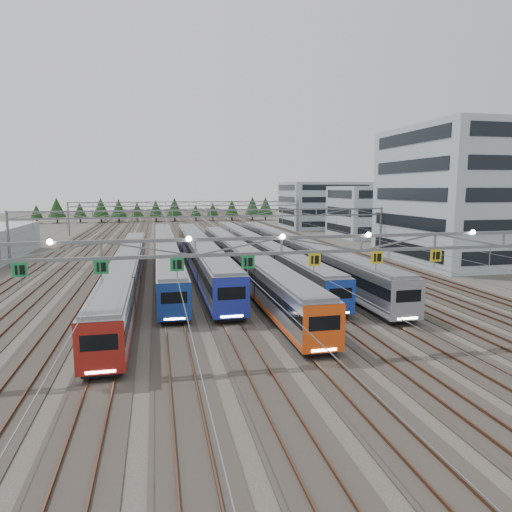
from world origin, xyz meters
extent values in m
plane|color=#47423A|center=(0.00, 0.00, 0.00)|extent=(400.00, 400.00, 0.00)
cube|color=#2D2823|center=(0.00, 100.00, 0.04)|extent=(54.00, 260.00, 0.08)
cube|color=brown|center=(-25.47, 100.00, 0.16)|extent=(0.08, 260.00, 0.16)
cube|color=brown|center=(25.47, 100.00, 0.16)|extent=(0.08, 260.00, 0.16)
cube|color=brown|center=(-0.72, 100.00, 0.16)|extent=(0.08, 260.00, 0.16)
cube|color=brown|center=(0.72, 100.00, 0.16)|extent=(0.08, 260.00, 0.16)
cube|color=black|center=(-11.25, 22.96, 0.42)|extent=(2.32, 50.49, 0.35)
cube|color=#A4A6AC|center=(-11.25, 22.96, 2.11)|extent=(2.72, 51.52, 3.07)
cube|color=black|center=(-11.25, 22.96, 2.48)|extent=(2.78, 51.26, 0.92)
cube|color=maroon|center=(-11.25, 22.96, 0.82)|extent=(2.77, 51.26, 0.34)
cube|color=slate|center=(-11.25, 22.96, 3.74)|extent=(2.45, 50.49, 0.24)
cube|color=maroon|center=(-11.25, -2.75, 2.11)|extent=(2.74, 0.12, 3.07)
cube|color=black|center=(-11.25, -2.78, 2.48)|extent=(2.04, 0.10, 0.92)
cube|color=white|center=(-11.25, -2.81, 0.78)|extent=(1.63, 0.06, 0.15)
cube|color=black|center=(-6.75, 37.25, 0.42)|extent=(2.32, 59.24, 0.35)
cube|color=#A4A6AC|center=(-6.75, 37.25, 2.11)|extent=(2.72, 60.45, 3.06)
cube|color=black|center=(-6.75, 37.25, 2.48)|extent=(2.78, 60.15, 0.92)
cube|color=#183A95|center=(-6.75, 37.25, 0.82)|extent=(2.77, 60.15, 0.34)
cube|color=slate|center=(-6.75, 37.25, 3.74)|extent=(2.45, 59.24, 0.24)
cube|color=#183A95|center=(-6.75, 7.08, 2.11)|extent=(2.74, 0.12, 3.06)
cube|color=black|center=(-6.75, 7.05, 2.48)|extent=(2.04, 0.10, 0.92)
cube|color=white|center=(-6.75, 7.02, 0.77)|extent=(1.63, 0.06, 0.15)
cube|color=black|center=(-2.25, 33.81, 0.43)|extent=(2.55, 53.38, 0.39)
cube|color=#A4A6AC|center=(-2.25, 33.81, 2.31)|extent=(3.01, 54.47, 3.38)
cube|color=black|center=(-2.25, 33.81, 2.71)|extent=(3.07, 54.19, 1.02)
cube|color=#2130B7|center=(-2.25, 33.81, 0.88)|extent=(3.06, 54.19, 0.38)
cube|color=slate|center=(-2.25, 33.81, 4.10)|extent=(2.71, 53.38, 0.27)
cube|color=#2130B7|center=(-2.25, 6.63, 2.31)|extent=(3.03, 0.12, 3.38)
cube|color=black|center=(-2.25, 6.60, 2.71)|extent=(2.25, 0.10, 1.02)
cube|color=white|center=(-2.25, 6.57, 0.83)|extent=(1.80, 0.06, 0.16)
cube|color=black|center=(2.25, 26.98, 0.42)|extent=(2.38, 57.17, 0.36)
cube|color=#A4A6AC|center=(2.25, 26.98, 2.17)|extent=(2.81, 58.34, 3.16)
cube|color=black|center=(2.25, 26.98, 2.55)|extent=(2.87, 58.04, 0.95)
cube|color=#FB5316|center=(2.25, 26.98, 0.84)|extent=(2.86, 58.04, 0.35)
cube|color=slate|center=(2.25, 26.98, 3.85)|extent=(2.53, 57.17, 0.25)
cube|color=#FB5316|center=(2.25, -2.14, 2.17)|extent=(2.83, 0.12, 3.16)
cube|color=black|center=(2.25, -2.17, 2.55)|extent=(2.10, 0.10, 0.95)
cube|color=white|center=(2.25, -2.20, 0.79)|extent=(1.68, 0.06, 0.15)
cube|color=black|center=(6.75, 39.04, 0.41)|extent=(2.24, 64.88, 0.34)
cube|color=#A4A6AC|center=(6.75, 39.04, 2.05)|extent=(2.63, 66.21, 2.96)
cube|color=black|center=(6.75, 39.04, 2.41)|extent=(2.69, 65.88, 0.89)
cube|color=#1A40B8|center=(6.75, 39.04, 0.80)|extent=(2.68, 65.88, 0.33)
cube|color=slate|center=(6.75, 39.04, 3.63)|extent=(2.37, 64.88, 0.24)
cube|color=#1A40B8|center=(6.75, 5.99, 2.05)|extent=(2.65, 0.12, 2.96)
cube|color=black|center=(6.75, 5.96, 2.41)|extent=(1.98, 0.10, 0.89)
cube|color=white|center=(6.75, 5.93, 0.76)|extent=(1.58, 0.06, 0.14)
cube|color=black|center=(11.25, 34.52, 0.43)|extent=(2.45, 61.56, 0.37)
cube|color=#A4A6AC|center=(11.25, 34.52, 2.22)|extent=(2.88, 62.81, 3.25)
cube|color=black|center=(11.25, 34.52, 2.61)|extent=(2.94, 62.50, 0.98)
cube|color=gray|center=(11.25, 34.52, 0.86)|extent=(2.93, 62.50, 0.36)
cube|color=slate|center=(11.25, 34.52, 3.95)|extent=(2.60, 61.56, 0.26)
cube|color=gray|center=(11.25, 3.17, 2.22)|extent=(2.90, 0.12, 3.25)
cube|color=black|center=(11.25, 3.14, 2.61)|extent=(2.16, 0.10, 0.98)
cube|color=white|center=(11.25, 3.11, 0.81)|extent=(1.73, 0.06, 0.15)
cube|color=slate|center=(0.00, 0.00, 7.80)|extent=(56.00, 0.22, 0.22)
cube|color=slate|center=(0.00, 0.00, 6.80)|extent=(56.00, 0.22, 0.22)
cube|color=#1B8A44|center=(-15.75, -0.12, 6.30)|extent=(0.85, 0.06, 0.85)
cube|color=#1B8A44|center=(-11.25, -0.12, 6.30)|extent=(0.85, 0.06, 0.85)
cube|color=#1B8A44|center=(-6.75, -0.12, 6.30)|extent=(0.85, 0.06, 0.85)
cube|color=#1B8A44|center=(-2.25, -0.12, 6.30)|extent=(0.85, 0.06, 0.85)
cube|color=yellow|center=(2.25, -0.12, 6.30)|extent=(0.85, 0.06, 0.85)
cube|color=yellow|center=(6.75, -0.12, 6.30)|extent=(0.85, 0.06, 0.85)
cube|color=yellow|center=(11.25, -0.12, 6.30)|extent=(0.85, 0.06, 0.85)
cylinder|color=slate|center=(-28.00, 40.00, 4.00)|extent=(0.36, 0.36, 8.00)
cylinder|color=slate|center=(28.00, 40.00, 4.00)|extent=(0.36, 0.36, 8.00)
cube|color=slate|center=(0.00, 40.00, 7.80)|extent=(56.00, 0.22, 0.22)
cube|color=slate|center=(0.00, 40.00, 6.80)|extent=(56.00, 0.22, 0.22)
cylinder|color=slate|center=(-28.00, 85.00, 4.00)|extent=(0.36, 0.36, 8.00)
cylinder|color=slate|center=(28.00, 85.00, 4.00)|extent=(0.36, 0.36, 8.00)
cube|color=slate|center=(0.00, 85.00, 7.80)|extent=(56.00, 0.22, 0.22)
cube|color=slate|center=(0.00, 85.00, 6.80)|extent=(56.00, 0.22, 0.22)
cube|color=#A3B6C3|center=(37.07, 32.32, 9.99)|extent=(18.00, 22.00, 19.98)
cube|color=#A3B6C3|center=(39.27, 68.18, 5.77)|extent=(14.00, 16.00, 11.54)
cube|color=#A3B6C3|center=(38.57, 94.37, 6.39)|extent=(22.00, 18.00, 12.78)
camera|label=1|loc=(-7.92, -28.44, 10.94)|focal=32.00mm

